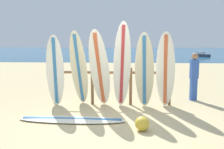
{
  "coord_description": "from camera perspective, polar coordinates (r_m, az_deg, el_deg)",
  "views": [
    {
      "loc": [
        0.55,
        -5.6,
        1.91
      ],
      "look_at": [
        0.08,
        2.12,
        0.91
      ],
      "focal_mm": 39.07,
      "sensor_mm": 36.0,
      "label": 1
    }
  ],
  "objects": [
    {
      "name": "surfboard_rack",
      "position": [
        7.52,
        -0.14,
        -1.53
      ],
      "size": [
        3.67,
        0.09,
        1.16
      ],
      "color": "brown",
      "rests_on": "ground"
    },
    {
      "name": "beachgoer_standing",
      "position": [
        8.53,
        18.65,
        -0.01
      ],
      "size": [
        0.29,
        0.22,
        1.58
      ],
      "color": "#3359B2",
      "rests_on": "ground"
    },
    {
      "name": "surfboard_leaning_center",
      "position": [
        7.05,
        2.36,
        2.05
      ],
      "size": [
        0.6,
        0.78,
        2.51
      ],
      "color": "white",
      "rests_on": "ground"
    },
    {
      "name": "beach_ball",
      "position": [
        5.47,
        7.06,
        -11.34
      ],
      "size": [
        0.32,
        0.32,
        0.32
      ],
      "primitive_type": "sphere",
      "color": "gold",
      "rests_on": "ground"
    },
    {
      "name": "surfboard_leaning_far_left",
      "position": [
        7.34,
        -13.16,
        0.67
      ],
      "size": [
        0.61,
        0.67,
        2.16
      ],
      "color": "white",
      "rests_on": "ground"
    },
    {
      "name": "ocean_water",
      "position": [
        63.63,
        3.04,
        5.66
      ],
      "size": [
        120.0,
        80.0,
        0.01
      ],
      "primitive_type": "cube",
      "color": "#1E5984",
      "rests_on": "ground"
    },
    {
      "name": "surfboard_leaning_left",
      "position": [
        7.32,
        -7.73,
        1.23
      ],
      "size": [
        0.56,
        0.99,
        2.27
      ],
      "color": "beige",
      "rests_on": "ground"
    },
    {
      "name": "ground_plane",
      "position": [
        5.94,
        -2.01,
        -11.37
      ],
      "size": [
        120.0,
        120.0,
        0.0
      ],
      "primitive_type": "plane",
      "color": "#CCB784"
    },
    {
      "name": "surfboard_leaning_center_left",
      "position": [
        7.06,
        -2.92,
        1.17
      ],
      "size": [
        0.74,
        1.1,
        2.3
      ],
      "color": "white",
      "rests_on": "ground"
    },
    {
      "name": "surfboard_lying_on_sand",
      "position": [
        6.19,
        -9.36,
        -10.36
      ],
      "size": [
        2.68,
        0.62,
        0.08
      ],
      "color": "white",
      "rests_on": "ground"
    },
    {
      "name": "surfboard_leaning_right",
      "position": [
        7.26,
        12.41,
        0.97
      ],
      "size": [
        0.65,
        0.7,
        2.24
      ],
      "color": "white",
      "rests_on": "ground"
    },
    {
      "name": "surfboard_leaning_center_right",
      "position": [
        7.08,
        7.6,
        0.8
      ],
      "size": [
        0.63,
        0.71,
        2.22
      ],
      "color": "beige",
      "rests_on": "ground"
    },
    {
      "name": "small_boat_offshore",
      "position": [
        36.64,
        20.11,
        4.35
      ],
      "size": [
        2.19,
        2.52,
        0.71
      ],
      "color": "#333842",
      "rests_on": "ocean_water"
    }
  ]
}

